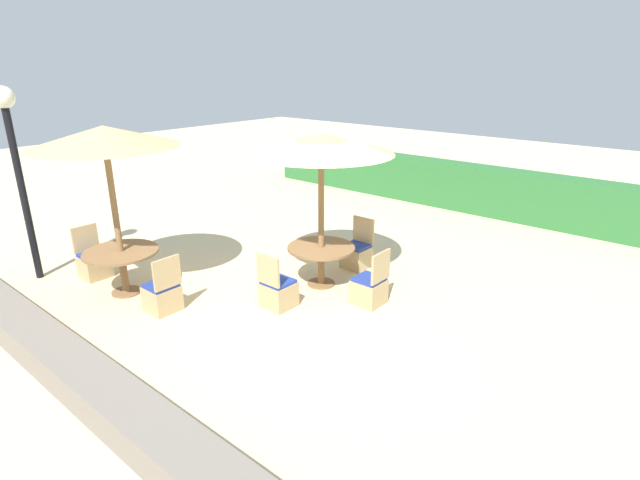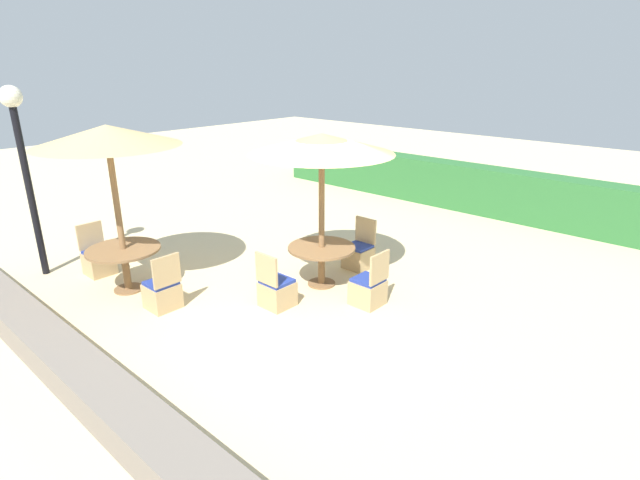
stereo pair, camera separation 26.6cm
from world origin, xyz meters
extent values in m
plane|color=beige|center=(0.00, 0.00, 0.00)|extent=(40.00, 40.00, 0.00)
cube|color=#2D6B33|center=(0.00, 6.79, 0.59)|extent=(13.00, 0.70, 1.18)
cube|color=slate|center=(0.00, -3.33, 0.19)|extent=(10.00, 0.56, 0.39)
cylinder|color=black|center=(-4.20, -2.28, 1.50)|extent=(0.12, 0.12, 3.00)
sphere|color=silver|center=(-4.20, -2.28, 3.14)|extent=(0.36, 0.36, 0.36)
cylinder|color=olive|center=(-2.41, -1.61, 1.35)|extent=(0.10, 0.10, 2.69)
cone|color=tan|center=(-2.41, -1.61, 2.61)|extent=(2.23, 2.23, 0.32)
cylinder|color=olive|center=(-2.41, -1.61, 0.01)|extent=(0.48, 0.48, 0.03)
cylinder|color=olive|center=(-2.41, -1.61, 0.36)|extent=(0.12, 0.12, 0.72)
cylinder|color=olive|center=(-2.41, -1.61, 0.74)|extent=(1.20, 1.20, 0.04)
cube|color=tan|center=(-1.40, -1.56, 0.20)|extent=(0.46, 0.46, 0.40)
cube|color=#233893|center=(-1.40, -1.56, 0.43)|extent=(0.42, 0.42, 0.05)
cube|color=tan|center=(-1.19, -1.56, 0.69)|extent=(0.04, 0.46, 0.48)
cube|color=tan|center=(-3.44, -1.61, 0.20)|extent=(0.46, 0.46, 0.40)
cube|color=#233893|center=(-3.44, -1.61, 0.43)|extent=(0.42, 0.42, 0.05)
cube|color=tan|center=(-3.65, -1.61, 0.69)|extent=(0.04, 0.46, 0.48)
cylinder|color=olive|center=(-0.12, 0.78, 1.27)|extent=(0.10, 0.10, 2.53)
cone|color=tan|center=(-0.12, 0.78, 2.45)|extent=(2.36, 2.36, 0.32)
cylinder|color=olive|center=(-0.12, 0.78, 0.01)|extent=(0.48, 0.48, 0.03)
cylinder|color=olive|center=(-0.12, 0.78, 0.33)|extent=(0.12, 0.12, 0.66)
cylinder|color=olive|center=(-0.12, 0.78, 0.68)|extent=(1.15, 1.15, 0.04)
cube|color=tan|center=(-0.12, 1.80, 0.20)|extent=(0.46, 0.46, 0.40)
cube|color=#233893|center=(-0.12, 1.80, 0.43)|extent=(0.42, 0.42, 0.05)
cube|color=tan|center=(-0.12, 2.01, 0.69)|extent=(0.46, 0.04, 0.48)
cube|color=tan|center=(0.92, 0.72, 0.20)|extent=(0.46, 0.46, 0.40)
cube|color=#233893|center=(0.92, 0.72, 0.43)|extent=(0.42, 0.42, 0.05)
cube|color=tan|center=(1.13, 0.72, 0.69)|extent=(0.04, 0.46, 0.48)
cube|color=tan|center=(-0.11, -0.29, 0.20)|extent=(0.46, 0.46, 0.40)
cube|color=#233893|center=(-0.11, -0.29, 0.43)|extent=(0.42, 0.42, 0.05)
cube|color=tan|center=(-0.11, -0.50, 0.69)|extent=(0.46, 0.04, 0.48)
camera|label=1|loc=(5.00, -5.30, 3.69)|focal=28.00mm
camera|label=2|loc=(5.20, -5.13, 3.69)|focal=28.00mm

